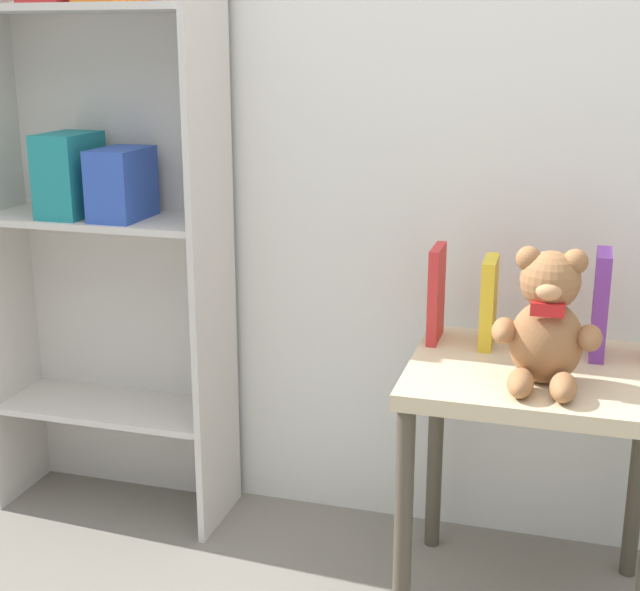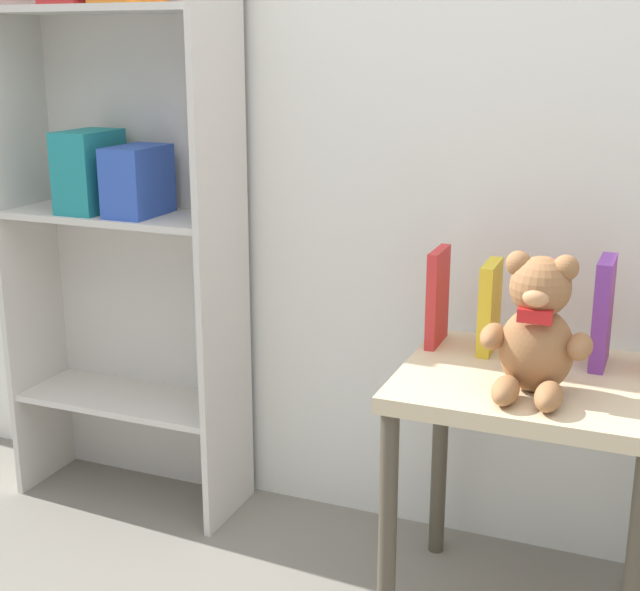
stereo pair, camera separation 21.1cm
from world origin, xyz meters
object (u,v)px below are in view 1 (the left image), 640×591
bookshelf_side (105,179)px  book_standing_pink (543,304)px  teddy_bear (547,324)px  book_standing_purple (600,304)px  display_table (534,410)px  book_standing_yellow (489,302)px  book_standing_red (436,294)px

bookshelf_side → book_standing_pink: size_ratio=7.62×
teddy_bear → bookshelf_side: bearing=165.2°
book_standing_purple → display_table: bearing=-134.1°
book_standing_pink → bookshelf_side: bearing=178.6°
book_standing_yellow → book_standing_purple: size_ratio=0.87×
teddy_bear → book_standing_pink: (-0.02, 0.23, -0.02)m
bookshelf_side → book_standing_red: size_ratio=7.34×
book_standing_red → book_standing_yellow: book_standing_red is taller
bookshelf_side → display_table: (1.16, -0.22, -0.44)m
bookshelf_side → display_table: size_ratio=2.78×
book_standing_red → book_standing_pink: book_standing_red is taller
bookshelf_side → book_standing_red: (0.91, -0.08, -0.23)m
bookshelf_side → book_standing_purple: 1.31m
book_standing_yellow → book_standing_purple: book_standing_purple is taller
display_table → book_standing_purple: 0.28m
book_standing_pink → book_standing_purple: 0.13m
display_table → teddy_bear: bearing=-80.4°
bookshelf_side → teddy_bear: bookshelf_side is taller
display_table → bookshelf_side: bearing=169.4°
display_table → book_standing_yellow: (-0.12, 0.13, 0.20)m
book_standing_pink → book_standing_purple: (0.12, -0.00, 0.01)m
display_table → book_standing_red: (-0.25, 0.14, 0.21)m
display_table → book_standing_yellow: bearing=133.6°
book_standing_red → teddy_bear: bearing=-41.4°
display_table → book_standing_pink: size_ratio=2.74×
teddy_bear → book_standing_yellow: bearing=121.9°
display_table → book_standing_purple: size_ratio=2.49×
book_standing_purple → book_standing_red: bearing=179.0°
bookshelf_side → display_table: bearing=-10.6°
teddy_bear → display_table: bearing=99.6°
book_standing_red → book_standing_purple: size_ratio=0.94×
book_standing_yellow → book_standing_pink: 0.12m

